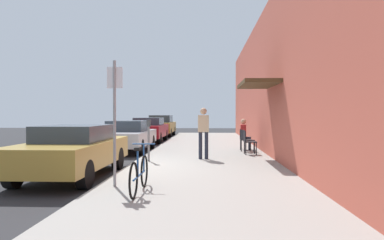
{
  "coord_description": "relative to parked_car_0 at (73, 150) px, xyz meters",
  "views": [
    {
      "loc": [
        2.34,
        -9.99,
        1.62
      ],
      "look_at": [
        1.5,
        8.12,
        1.3
      ],
      "focal_mm": 33.01,
      "sensor_mm": 36.0,
      "label": 1
    }
  ],
  "objects": [
    {
      "name": "cafe_chair_0",
      "position": [
        4.91,
        4.26,
        -0.08
      ],
      "size": [
        0.46,
        0.46,
        0.87
      ],
      "color": "black",
      "rests_on": "sidewalk_slab"
    },
    {
      "name": "street_sign",
      "position": [
        1.5,
        -1.61,
        0.94
      ],
      "size": [
        0.32,
        0.06,
        2.6
      ],
      "color": "gray",
      "rests_on": "sidewalk_slab"
    },
    {
      "name": "building_facade",
      "position": [
        5.75,
        3.17,
        2.15
      ],
      "size": [
        1.4,
        32.0,
        5.72
      ],
      "color": "#BC5442",
      "rests_on": "ground_plane"
    },
    {
      "name": "parked_car_0",
      "position": [
        0.0,
        0.0,
        0.0
      ],
      "size": [
        1.8,
        4.4,
        1.33
      ],
      "color": "#A58433",
      "rests_on": "ground_plane"
    },
    {
      "name": "parked_car_3",
      "position": [
        0.0,
        16.64,
        0.07
      ],
      "size": [
        1.8,
        4.4,
        1.52
      ],
      "color": "#A58433",
      "rests_on": "ground_plane"
    },
    {
      "name": "bicycle_0",
      "position": [
        2.13,
        -2.19,
        -0.22
      ],
      "size": [
        0.46,
        1.71,
        0.9
      ],
      "color": "black",
      "rests_on": "sidewalk_slab"
    },
    {
      "name": "cafe_chair_2",
      "position": [
        4.91,
        6.02,
        -0.08
      ],
      "size": [
        0.5,
        0.5,
        0.87
      ],
      "color": "black",
      "rests_on": "sidewalk_slab"
    },
    {
      "name": "parked_car_1",
      "position": [
        -0.0,
        6.14,
        -0.01
      ],
      "size": [
        1.8,
        4.4,
        1.33
      ],
      "color": "#B7B7BC",
      "rests_on": "ground_plane"
    },
    {
      "name": "cafe_chair_1",
      "position": [
        4.91,
        5.14,
        -0.08
      ],
      "size": [
        0.54,
        0.54,
        0.87
      ],
      "color": "black",
      "rests_on": "sidewalk_slab"
    },
    {
      "name": "seated_patron_2",
      "position": [
        4.97,
        6.01,
        0.11
      ],
      "size": [
        0.46,
        0.41,
        1.29
      ],
      "color": "#232838",
      "rests_on": "sidewalk_slab"
    },
    {
      "name": "parking_meter",
      "position": [
        1.55,
        2.26,
        0.18
      ],
      "size": [
        0.12,
        0.1,
        1.32
      ],
      "color": "slate",
      "rests_on": "sidewalk_slab"
    },
    {
      "name": "sidewalk_slab",
      "position": [
        3.35,
        3.17,
        -0.64
      ],
      "size": [
        4.5,
        32.0,
        0.12
      ],
      "primitive_type": "cube",
      "color": "#9E9B93",
      "rests_on": "ground_plane"
    },
    {
      "name": "ground_plane",
      "position": [
        1.1,
        1.17,
        -0.7
      ],
      "size": [
        60.0,
        60.0,
        0.0
      ],
      "primitive_type": "plane",
      "color": "#2D2D30"
    },
    {
      "name": "parked_car_2",
      "position": [
        0.0,
        11.38,
        0.03
      ],
      "size": [
        1.8,
        4.4,
        1.4
      ],
      "color": "maroon",
      "rests_on": "ground_plane"
    },
    {
      "name": "pedestrian_standing",
      "position": [
        3.28,
        2.86,
        0.42
      ],
      "size": [
        0.36,
        0.22,
        1.7
      ],
      "color": "#232838",
      "rests_on": "sidewalk_slab"
    }
  ]
}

